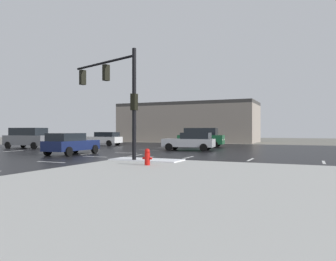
{
  "coord_description": "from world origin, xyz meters",
  "views": [
    {
      "loc": [
        13.29,
        -19.81,
        1.8
      ],
      "look_at": [
        1.3,
        7.34,
        1.78
      ],
      "focal_mm": 34.39,
      "sensor_mm": 36.0,
      "label": 1
    }
  ],
  "objects_px": {
    "suv_green": "(201,137)",
    "traffic_signal_mast": "(116,88)",
    "suv_grey": "(28,137)",
    "sedan_white": "(103,138)",
    "sedan_navy": "(71,143)",
    "fire_hydrant": "(147,157)",
    "sedan_silver": "(190,141)"
  },
  "relations": [
    {
      "from": "traffic_signal_mast",
      "to": "suv_green",
      "type": "xyz_separation_m",
      "value": [
        -0.42,
        17.11,
        -3.16
      ]
    },
    {
      "from": "fire_hydrant",
      "to": "sedan_white",
      "type": "distance_m",
      "value": 23.42
    },
    {
      "from": "sedan_white",
      "to": "sedan_silver",
      "type": "relative_size",
      "value": 0.98
    },
    {
      "from": "suv_green",
      "to": "suv_grey",
      "type": "distance_m",
      "value": 17.63
    },
    {
      "from": "fire_hydrant",
      "to": "sedan_white",
      "type": "relative_size",
      "value": 0.17
    },
    {
      "from": "suv_green",
      "to": "suv_grey",
      "type": "relative_size",
      "value": 1.01
    },
    {
      "from": "sedan_silver",
      "to": "suv_green",
      "type": "bearing_deg",
      "value": -86.77
    },
    {
      "from": "suv_green",
      "to": "sedan_white",
      "type": "distance_m",
      "value": 11.65
    },
    {
      "from": "suv_grey",
      "to": "fire_hydrant",
      "type": "bearing_deg",
      "value": 148.48
    },
    {
      "from": "suv_green",
      "to": "sedan_white",
      "type": "height_order",
      "value": "suv_green"
    },
    {
      "from": "sedan_silver",
      "to": "sedan_navy",
      "type": "bearing_deg",
      "value": 45.77
    },
    {
      "from": "suv_green",
      "to": "sedan_white",
      "type": "bearing_deg",
      "value": -179.43
    },
    {
      "from": "fire_hydrant",
      "to": "sedan_silver",
      "type": "bearing_deg",
      "value": 100.99
    },
    {
      "from": "fire_hydrant",
      "to": "suv_grey",
      "type": "relative_size",
      "value": 0.16
    },
    {
      "from": "fire_hydrant",
      "to": "traffic_signal_mast",
      "type": "bearing_deg",
      "value": 145.62
    },
    {
      "from": "fire_hydrant",
      "to": "sedan_navy",
      "type": "relative_size",
      "value": 0.17
    },
    {
      "from": "traffic_signal_mast",
      "to": "sedan_navy",
      "type": "bearing_deg",
      "value": -7.23
    },
    {
      "from": "suv_grey",
      "to": "sedan_navy",
      "type": "xyz_separation_m",
      "value": [
        9.71,
        -5.08,
        -0.24
      ]
    },
    {
      "from": "sedan_white",
      "to": "sedan_navy",
      "type": "xyz_separation_m",
      "value": [
        6.22,
        -12.89,
        0.0
      ]
    },
    {
      "from": "suv_green",
      "to": "traffic_signal_mast",
      "type": "bearing_deg",
      "value": -94.8
    },
    {
      "from": "fire_hydrant",
      "to": "suv_green",
      "type": "distance_m",
      "value": 19.59
    },
    {
      "from": "sedan_navy",
      "to": "sedan_white",
      "type": "bearing_deg",
      "value": 23.58
    },
    {
      "from": "sedan_white",
      "to": "sedan_navy",
      "type": "height_order",
      "value": "same"
    },
    {
      "from": "sedan_silver",
      "to": "sedan_navy",
      "type": "distance_m",
      "value": 10.31
    },
    {
      "from": "suv_green",
      "to": "sedan_navy",
      "type": "bearing_deg",
      "value": -116.77
    },
    {
      "from": "sedan_navy",
      "to": "suv_grey",
      "type": "bearing_deg",
      "value": 60.19
    },
    {
      "from": "suv_green",
      "to": "suv_grey",
      "type": "xyz_separation_m",
      "value": [
        -15.06,
        -9.18,
        0.0
      ]
    },
    {
      "from": "traffic_signal_mast",
      "to": "sedan_silver",
      "type": "height_order",
      "value": "traffic_signal_mast"
    },
    {
      "from": "traffic_signal_mast",
      "to": "suv_green",
      "type": "relative_size",
      "value": 1.23
    },
    {
      "from": "fire_hydrant",
      "to": "sedan_white",
      "type": "height_order",
      "value": "sedan_white"
    },
    {
      "from": "fire_hydrant",
      "to": "suv_grey",
      "type": "height_order",
      "value": "suv_grey"
    },
    {
      "from": "sedan_white",
      "to": "sedan_navy",
      "type": "bearing_deg",
      "value": 114.17
    }
  ]
}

